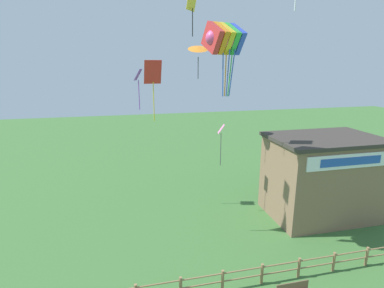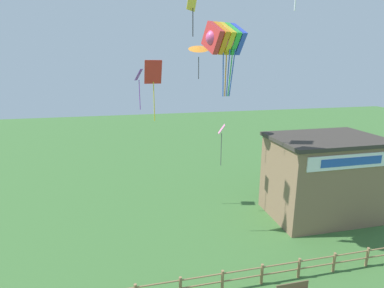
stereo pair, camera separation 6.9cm
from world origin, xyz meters
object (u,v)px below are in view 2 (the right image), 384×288
object	(u,v)px
kite_orange_delta	(199,49)
kite_rainbow_parafoil	(224,39)
kite_pink_diamond	(221,138)
seaside_building	(322,177)
kite_red_diamond	(153,77)
kite_purple_streamer	(139,81)
kite_yellow_diamond	(193,0)

from	to	relation	value
kite_orange_delta	kite_rainbow_parafoil	bearing A→B (deg)	-87.91
kite_rainbow_parafoil	kite_pink_diamond	distance (m)	7.22
seaside_building	kite_red_diamond	xyz separation A→B (m)	(-11.32, 0.08, 6.72)
kite_purple_streamer	kite_yellow_diamond	distance (m)	6.53
kite_rainbow_parafoil	kite_purple_streamer	size ratio (longest dim) A/B	1.33
kite_purple_streamer	kite_yellow_diamond	bearing A→B (deg)	-53.52
seaside_building	kite_pink_diamond	world-z (taller)	kite_pink_diamond
seaside_building	kite_pink_diamond	size ratio (longest dim) A/B	2.52
kite_rainbow_parafoil	kite_purple_streamer	distance (m)	7.57
kite_rainbow_parafoil	kite_orange_delta	distance (m)	4.48
kite_red_diamond	kite_orange_delta	bearing A→B (deg)	38.19
kite_orange_delta	kite_red_diamond	world-z (taller)	kite_orange_delta
kite_orange_delta	seaside_building	bearing A→B (deg)	-17.62
kite_yellow_diamond	kite_red_diamond	size ratio (longest dim) A/B	0.81
kite_purple_streamer	kite_red_diamond	world-z (taller)	kite_red_diamond
seaside_building	kite_purple_streamer	world-z (taller)	kite_purple_streamer
kite_purple_streamer	kite_yellow_diamond	world-z (taller)	kite_yellow_diamond
kite_pink_diamond	kite_purple_streamer	size ratio (longest dim) A/B	1.05
kite_rainbow_parafoil	kite_pink_diamond	size ratio (longest dim) A/B	1.26
kite_pink_diamond	kite_purple_streamer	xyz separation A→B (m)	(-5.19, 2.26, 3.69)
kite_yellow_diamond	kite_red_diamond	bearing A→B (deg)	-173.85
kite_yellow_diamond	seaside_building	bearing A→B (deg)	-2.04
kite_rainbow_parafoil	kite_pink_diamond	world-z (taller)	kite_rainbow_parafoil
kite_purple_streamer	kite_orange_delta	size ratio (longest dim) A/B	1.25
kite_pink_diamond	kite_red_diamond	bearing A→B (deg)	-158.42
kite_yellow_diamond	kite_rainbow_parafoil	bearing A→B (deg)	-64.22
kite_rainbow_parafoil	kite_red_diamond	bearing A→B (deg)	149.58
kite_purple_streamer	kite_red_diamond	size ratio (longest dim) A/B	0.82
kite_pink_diamond	kite_orange_delta	xyz separation A→B (m)	(-1.44, 0.68, 5.76)
kite_rainbow_parafoil	kite_red_diamond	size ratio (longest dim) A/B	1.09
kite_orange_delta	kite_red_diamond	bearing A→B (deg)	-141.81
kite_purple_streamer	seaside_building	bearing A→B (deg)	-19.33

